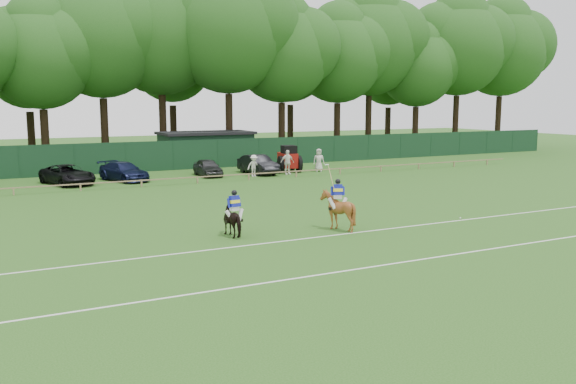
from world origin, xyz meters
TOP-DOWN VIEW (x-y plane):
  - ground at (0.00, 0.00)m, footprint 160.00×160.00m
  - horse_dark at (-3.19, 0.93)m, footprint 0.94×1.74m
  - horse_chestnut at (1.47, -0.03)m, footprint 2.01×2.10m
  - suv_black at (-7.29, 21.66)m, footprint 3.71×5.44m
  - sedan_navy at (-3.34, 21.79)m, footprint 3.39×5.12m
  - hatch_grey at (3.15, 21.72)m, footprint 1.78×3.99m
  - estate_black at (7.25, 21.23)m, footprint 1.89×4.68m
  - spectator_left at (6.22, 19.79)m, footprint 1.09×0.63m
  - spectator_mid at (9.16, 19.81)m, footprint 1.17×0.54m
  - spectator_right at (12.44, 20.43)m, footprint 1.08×0.89m
  - rider_dark at (-3.19, 0.92)m, footprint 0.93×0.41m
  - rider_chestnut at (1.46, -0.04)m, footprint 0.90×0.78m
  - polo_ball at (8.27, -0.69)m, footprint 0.09×0.09m
  - pitch_lines at (0.00, -3.50)m, footprint 60.00×5.10m
  - pitch_rail at (0.00, 18.00)m, footprint 62.10×0.10m
  - perimeter_fence at (0.00, 27.00)m, footprint 92.08×0.08m
  - utility_shed at (6.00, 30.00)m, footprint 8.40×4.40m
  - tree_row at (2.00, 35.00)m, footprint 96.00×12.00m
  - tractor at (10.04, 21.36)m, footprint 2.21×2.90m

SIDE VIEW (x-z plane):
  - ground at x=0.00m, z-range 0.00..0.00m
  - tree_row at x=2.00m, z-range -10.50..10.50m
  - pitch_lines at x=0.00m, z-range 0.00..0.01m
  - polo_ball at x=8.27m, z-range 0.00..0.09m
  - pitch_rail at x=0.00m, z-range 0.20..0.70m
  - hatch_grey at x=3.15m, z-range 0.00..1.33m
  - sedan_navy at x=-3.34m, z-range 0.00..1.38m
  - suv_black at x=-7.29m, z-range 0.00..1.38m
  - horse_dark at x=-3.19m, z-range 0.00..1.41m
  - estate_black at x=7.25m, z-range 0.00..1.51m
  - spectator_left at x=6.22m, z-range 0.00..1.68m
  - horse_chestnut at x=1.47m, z-range 0.00..1.81m
  - spectator_right at x=12.44m, z-range 0.00..1.89m
  - spectator_mid at x=9.16m, z-range 0.00..1.95m
  - tractor at x=10.04m, z-range -0.06..2.14m
  - perimeter_fence at x=0.00m, z-range 0.00..2.50m
  - rider_dark at x=-3.19m, z-range 0.67..2.08m
  - utility_shed at x=6.00m, z-range 0.02..3.06m
  - rider_chestnut at x=1.46m, z-range 0.67..2.72m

